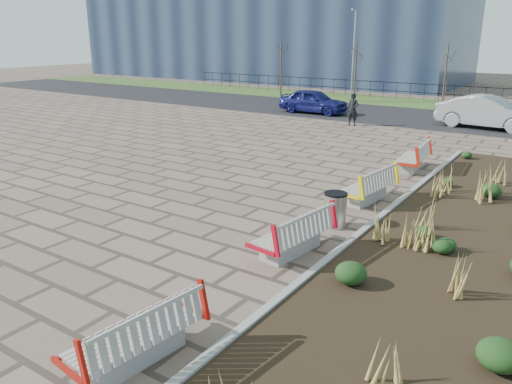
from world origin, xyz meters
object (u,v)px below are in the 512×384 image
Objects in this scene: car_blue at (313,101)px; lamp_west at (353,57)px; bench_b at (291,232)px; pedestrian at (353,109)px; car_silver at (488,112)px; bench_d at (411,156)px; litter_bin at (335,210)px; bench_a at (133,331)px; bench_c at (366,184)px.

car_blue is 0.69× the size of lamp_west.
pedestrian is (-5.29, 15.51, 0.33)m from bench_b.
car_blue is at bearing 97.67° from car_silver.
car_silver is at bearing -29.39° from lamp_west.
car_blue is (-3.61, 2.56, -0.10)m from pedestrian.
bench_b is at bearing -154.79° from car_blue.
bench_d reaches higher than litter_bin.
bench_a is at bearing -91.04° from litter_bin.
car_silver is at bearing 87.93° from litter_bin.
bench_c is at bearing -148.24° from car_blue.
bench_b is at bearing -75.90° from pedestrian.
bench_d is at bearing 97.08° from bench_c.
litter_bin is 0.52× the size of pedestrian.
car_silver reaches higher than car_blue.
bench_c is at bearing -69.58° from pedestrian.
bench_a is at bearing -159.52° from car_blue.
car_silver is (0.71, 14.16, 0.32)m from bench_c.
bench_a is 1.00× the size of bench_d.
bench_a is 29.92m from lamp_west.
bench_a is 1.27× the size of pedestrian.
pedestrian is 0.34× the size of car_silver.
bench_d is (0.00, 4.15, 0.00)m from bench_c.
car_blue is (-8.90, 9.67, 0.22)m from bench_d.
car_blue reaches higher than litter_bin.
lamp_west is at bearing 112.60° from litter_bin.
bench_b is at bearing -82.92° from bench_c.
bench_d is at bearing 96.76° from bench_a.
bench_c is at bearing 92.98° from litter_bin.
car_silver is at bearing 95.49° from bench_b.
bench_c is 4.15m from bench_d.
bench_b is 20.15m from car_blue.
bench_a is 1.00× the size of bench_c.
car_blue is (-8.90, 22.62, 0.22)m from bench_a.
lamp_west is (-9.12, 21.91, 2.61)m from litter_bin.
bench_b is 0.51× the size of car_blue.
bench_a is 0.43× the size of car_silver.
pedestrian is 4.43m from car_blue.
bench_c is 21.75m from lamp_west.
lamp_west is (-9.00, 19.63, 2.54)m from bench_c.
pedestrian is (-5.29, 7.12, 0.33)m from bench_d.
litter_bin is 0.21× the size of car_blue.
bench_a reaches higher than litter_bin.
car_silver is 0.81× the size of lamp_west.
lamp_west is at bearing 66.29° from car_silver.
lamp_west reaches higher than bench_a.
bench_c and bench_d have the same top height.
pedestrian reaches higher than litter_bin.
lamp_west reaches higher than bench_d.
litter_bin is at bearing -93.55° from bench_d.
bench_b is at bearing -93.44° from litter_bin.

